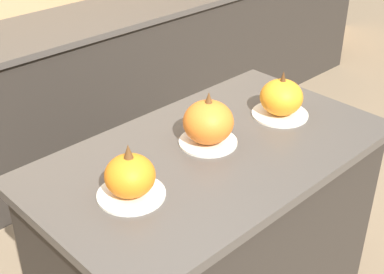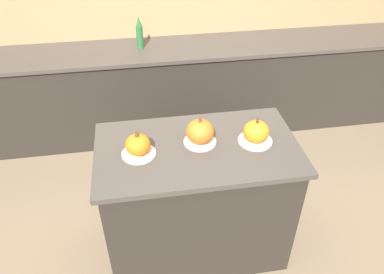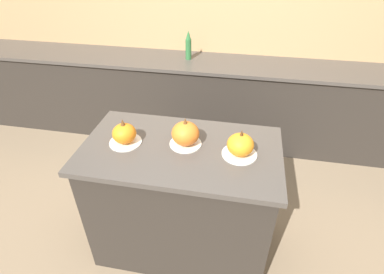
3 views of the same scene
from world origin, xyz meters
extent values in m
cube|color=#2D2823|center=(0.00, 0.00, 0.45)|extent=(1.20, 0.66, 0.90)
cube|color=#47423D|center=(0.00, 0.00, 0.92)|extent=(1.26, 0.72, 0.03)
cube|color=#2D2823|center=(0.00, 1.55, 0.45)|extent=(6.00, 0.56, 0.89)
cube|color=#47423D|center=(0.00, 1.55, 0.91)|extent=(6.00, 0.60, 0.03)
cylinder|color=silver|center=(-0.36, -0.01, 0.94)|extent=(0.21, 0.21, 0.01)
ellipsoid|color=orange|center=(-0.36, -0.01, 1.01)|extent=(0.15, 0.15, 0.13)
cone|color=brown|center=(-0.36, -0.01, 1.09)|extent=(0.03, 0.03, 0.05)
cylinder|color=silver|center=(0.02, 0.05, 0.94)|extent=(0.20, 0.20, 0.01)
ellipsoid|color=orange|center=(0.02, 0.05, 1.02)|extent=(0.17, 0.17, 0.15)
cone|color=brown|center=(0.02, 0.05, 1.11)|extent=(0.03, 0.03, 0.04)
cylinder|color=silver|center=(0.37, 0.00, 0.94)|extent=(0.21, 0.21, 0.01)
ellipsoid|color=orange|center=(0.37, 0.00, 1.01)|extent=(0.16, 0.16, 0.13)
cone|color=#4C2D14|center=(0.37, 0.00, 1.10)|extent=(0.02, 0.02, 0.04)
camera|label=1|loc=(-1.12, -1.06, 1.90)|focal=50.00mm
camera|label=2|loc=(-0.32, -1.78, 2.37)|focal=35.00mm
camera|label=3|loc=(0.35, -1.47, 2.06)|focal=28.00mm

